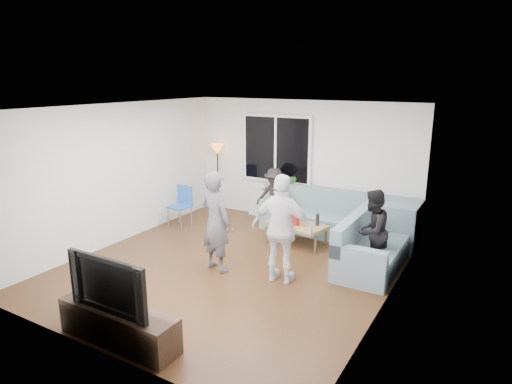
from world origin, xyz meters
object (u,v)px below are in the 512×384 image
Objects in this scene: spectator_back at (274,196)px; tv_console at (119,325)px; player_right at (282,229)px; side_chair at (179,207)px; spectator_right at (372,231)px; player_left at (216,221)px; floor_lamp at (218,178)px; sofa_back_section at (319,212)px; television at (115,282)px; sofa_right_section at (375,241)px; coffee_table at (296,234)px.

spectator_back reaches higher than tv_console.
player_right is at bearing 69.21° from tv_console.
side_chair is 4.19m from tv_console.
spectator_right reaches higher than side_chair.
player_left is 1.36× the size of spectator_back.
spectator_right reaches higher than tv_console.
floor_lamp is at bearing 163.45° from spectator_back.
sofa_back_section is at bearing 26.90° from side_chair.
spectator_right reaches higher than television.
spectator_back is (-2.46, 1.10, 0.18)m from sofa_right_section.
player_left reaches higher than sofa_right_section.
floor_lamp is at bearing -97.13° from spectator_right.
sofa_back_section is at bearing 83.18° from tv_console.
tv_console is at bearing -67.54° from floor_lamp.
side_chair is 1.45m from floor_lamp.
floor_lamp is (-2.53, 1.09, 0.58)m from coffee_table.
floor_lamp is at bearing -45.79° from player_right.
sofa_right_section is 0.35m from spectator_right.
player_right is 1.44× the size of television.
spectator_right reaches higher than spectator_back.
sofa_right_section is 1.48× the size of spectator_right.
coffee_table is (-1.54, 0.24, -0.22)m from sofa_right_section.
spectator_back reaches higher than sofa_right_section.
sofa_right_section is at bearing -36.93° from sofa_back_section.
coffee_table is 0.66× the size of player_right.
spectator_back is (-0.92, 0.85, 0.40)m from coffee_table.
sofa_back_section is 1.98× the size of television.
spectator_back reaches higher than coffee_table.
floor_lamp is 5.48m from tv_console.
player_left is at bearing -32.18° from side_chair.
television is (-0.57, -4.77, 0.35)m from sofa_back_section.
player_left is at bearing 3.54° from player_right.
spectator_back is (-0.29, 2.54, -0.22)m from player_left.
coffee_table is 0.69× the size of tv_console.
floor_lamp is at bearing 71.90° from sofa_right_section.
spectator_right is at bearing -180.00° from sofa_right_section.
spectator_right is at bearing 60.12° from tv_console.
sofa_right_section is (1.42, -1.07, 0.00)m from sofa_back_section.
side_chair is at bearing -26.61° from player_right.
sofa_right_section is at bearing -18.10° from floor_lamp.
player_left is 1.11m from player_right.
player_right is 1.39× the size of spectator_back.
side_chair is (-2.53, -0.32, 0.23)m from coffee_table.
spectator_right is at bearing -42.69° from sofa_back_section.
floor_lamp reaches higher than coffee_table.
television reaches higher than side_chair.
coffee_table is 1.28× the size of side_chair.
player_left is 2.57m from spectator_back.
television is (0.00, 0.00, 0.56)m from tv_console.
sofa_right_section is at bearing -166.00° from spectator_right.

